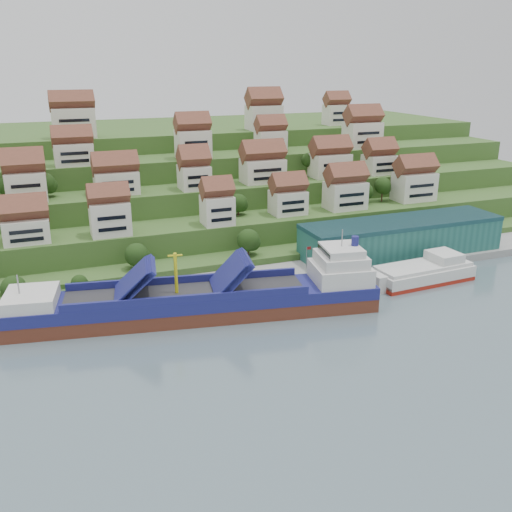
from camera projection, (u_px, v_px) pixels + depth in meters
name	position (u px, v px, depth m)	size (l,w,h in m)	color
ground	(256.00, 309.00, 134.63)	(300.00, 300.00, 0.00)	slate
quay	(304.00, 273.00, 154.38)	(180.00, 14.00, 2.20)	gray
hillside	(160.00, 182.00, 222.49)	(260.00, 128.00, 31.00)	#2D4C1E
hillside_village	(192.00, 166.00, 179.80)	(156.33, 64.31, 29.80)	silver
hillside_trees	(166.00, 208.00, 163.12)	(140.51, 62.46, 31.60)	#213F15
warehouse	(401.00, 237.00, 165.17)	(60.00, 15.00, 10.00)	#235F56
flagpole	(307.00, 259.00, 147.45)	(1.28, 0.16, 8.00)	gray
cargo_ship	(206.00, 301.00, 130.04)	(84.39, 27.20, 18.57)	#59291B
second_ship	(424.00, 273.00, 150.60)	(27.79, 11.59, 7.91)	maroon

